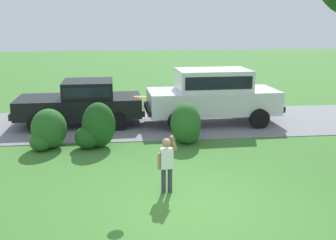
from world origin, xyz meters
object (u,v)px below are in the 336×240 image
object	(u,v)px
parked_suv	(213,93)
frisbee	(140,97)
parked_sedan	(82,101)
child_thrower	(167,161)

from	to	relation	value
parked_suv	frisbee	world-z (taller)	frisbee
parked_sedan	child_thrower	bearing A→B (deg)	-69.24
parked_sedan	parked_suv	world-z (taller)	parked_suv
parked_sedan	frisbee	bearing A→B (deg)	-72.32
parked_suv	frisbee	xyz separation A→B (m)	(-2.77, -5.26, 0.93)
frisbee	parked_sedan	bearing A→B (deg)	107.68
parked_suv	frisbee	distance (m)	6.01
parked_sedan	frisbee	xyz separation A→B (m)	(1.76, -5.54, 1.16)
parked_suv	child_thrower	size ratio (longest dim) A/B	3.70
parked_sedan	frisbee	distance (m)	5.92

